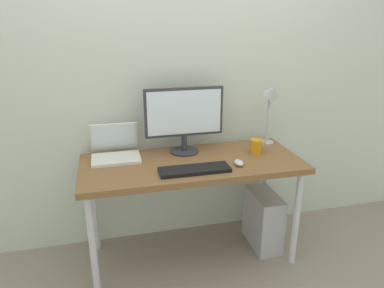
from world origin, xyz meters
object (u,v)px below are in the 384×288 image
(desk, at_px, (192,170))
(desk_lamp, at_px, (271,101))
(laptop, at_px, (115,149))
(keyboard, at_px, (195,170))
(coffee_mug, at_px, (256,146))
(mouse, at_px, (239,163))
(monitor, at_px, (184,116))
(computer_tower, at_px, (263,220))

(desk, height_order, desk_lamp, desk_lamp)
(desk, height_order, laptop, laptop)
(desk, xyz_separation_m, keyboard, (-0.02, -0.17, 0.08))
(coffee_mug, bearing_deg, mouse, -137.86)
(desk, bearing_deg, mouse, -27.00)
(monitor, height_order, laptop, monitor)
(keyboard, bearing_deg, desk, 81.56)
(desk, xyz_separation_m, laptop, (-0.49, 0.20, 0.12))
(keyboard, relative_size, computer_tower, 1.05)
(laptop, height_order, mouse, laptop)
(keyboard, bearing_deg, mouse, 5.34)
(monitor, relative_size, laptop, 1.70)
(desk, distance_m, mouse, 0.32)
(desk, distance_m, monitor, 0.37)
(desk, height_order, monitor, monitor)
(desk, height_order, computer_tower, desk)
(desk, xyz_separation_m, computer_tower, (0.55, -0.00, -0.46))
(desk_lamp, bearing_deg, desk, -164.27)
(coffee_mug, bearing_deg, laptop, 170.61)
(desk, distance_m, desk_lamp, 0.77)
(keyboard, height_order, mouse, mouse)
(desk_lamp, bearing_deg, coffee_mug, -138.24)
(laptop, distance_m, desk_lamp, 1.15)
(mouse, relative_size, coffee_mug, 0.76)
(keyboard, bearing_deg, computer_tower, 16.25)
(desk, relative_size, keyboard, 3.31)
(coffee_mug, bearing_deg, keyboard, -157.47)
(desk_lamp, bearing_deg, computer_tower, -114.19)
(monitor, relative_size, coffee_mug, 4.60)
(desk_lamp, xyz_separation_m, computer_tower, (-0.08, -0.18, -0.86))
(desk_lamp, height_order, keyboard, desk_lamp)
(desk, xyz_separation_m, desk_lamp, (0.63, 0.18, 0.40))
(laptop, height_order, computer_tower, laptop)
(keyboard, distance_m, computer_tower, 0.80)
(keyboard, bearing_deg, desk_lamp, 27.87)
(monitor, bearing_deg, mouse, -47.75)
(desk_lamp, height_order, computer_tower, desk_lamp)
(monitor, bearing_deg, computer_tower, -17.58)
(desk, relative_size, laptop, 4.55)
(mouse, distance_m, coffee_mug, 0.27)
(laptop, bearing_deg, keyboard, -38.27)
(desk, bearing_deg, keyboard, -98.44)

